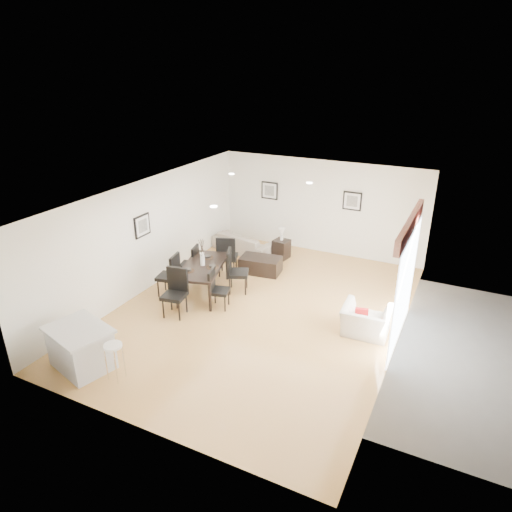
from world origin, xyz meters
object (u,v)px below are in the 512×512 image
at_px(dining_table, 203,268).
at_px(kitchen_island, 81,347).
at_px(armchair, 366,321).
at_px(dining_chair_wnear, 171,273).
at_px(bar_stool, 113,350).
at_px(sofa, 244,243).
at_px(coffee_table, 261,265).
at_px(dining_chair_head, 176,289).
at_px(dining_chair_efar, 234,269).
at_px(dining_chair_foot, 227,254).
at_px(side_table, 281,249).
at_px(dining_chair_wfar, 192,261).
at_px(dining_chair_enear, 216,287).

relative_size(dining_table, kitchen_island, 1.45).
distance_m(armchair, dining_chair_wnear, 4.60).
height_order(dining_table, bar_stool, dining_table).
bearing_deg(sofa, coffee_table, 146.86).
relative_size(dining_chair_head, coffee_table, 1.02).
height_order(armchair, coffee_table, armchair).
xyz_separation_m(dining_chair_wnear, dining_chair_efar, (1.24, 0.83, 0.02)).
relative_size(dining_chair_efar, dining_chair_foot, 0.99).
height_order(side_table, bar_stool, bar_stool).
distance_m(dining_table, kitchen_island, 3.49).
xyz_separation_m(dining_chair_wnear, dining_chair_wfar, (-0.01, 0.89, -0.06)).
distance_m(dining_table, dining_chair_head, 1.09).
distance_m(dining_chair_enear, coffee_table, 2.16).
height_order(sofa, dining_chair_head, dining_chair_head).
relative_size(sofa, kitchen_island, 1.39).
height_order(dining_chair_wnear, kitchen_island, dining_chair_wnear).
bearing_deg(dining_chair_foot, dining_chair_efar, 111.29).
height_order(dining_chair_enear, dining_chair_efar, dining_chair_efar).
relative_size(dining_table, dining_chair_wfar, 2.07).
bearing_deg(dining_chair_foot, armchair, 143.86).
bearing_deg(coffee_table, dining_chair_head, -111.96).
bearing_deg(kitchen_island, dining_chair_foot, 99.47).
distance_m(coffee_table, bar_stool, 5.15).
xyz_separation_m(coffee_table, kitchen_island, (-1.17, -5.12, 0.20)).
relative_size(dining_table, side_table, 3.58).
distance_m(dining_table, dining_chair_efar, 0.75).
bearing_deg(dining_chair_wnear, kitchen_island, -7.49).
bearing_deg(dining_chair_wfar, kitchen_island, -10.51).
xyz_separation_m(dining_table, kitchen_island, (-0.45, -3.45, -0.26)).
bearing_deg(dining_chair_efar, dining_chair_head, 133.84).
height_order(dining_table, dining_chair_head, dining_chair_head).
relative_size(sofa, dining_chair_foot, 1.70).
relative_size(dining_chair_wnear, dining_chair_foot, 0.96).
bearing_deg(bar_stool, side_table, 85.52).
xyz_separation_m(armchair, kitchen_island, (-4.40, -3.37, 0.10)).
height_order(dining_table, dining_chair_wnear, dining_chair_wnear).
distance_m(dining_chair_wfar, coffee_table, 1.84).
bearing_deg(bar_stool, kitchen_island, -180.00).
relative_size(dining_chair_head, dining_chair_foot, 0.98).
bearing_deg(kitchen_island, sofa, 104.59).
height_order(dining_chair_wnear, coffee_table, dining_chair_wnear).
xyz_separation_m(sofa, bar_stool, (0.70, -6.20, 0.33)).
height_order(side_table, kitchen_island, kitchen_island).
distance_m(dining_chair_wnear, dining_chair_efar, 1.50).
distance_m(side_table, bar_stool, 6.27).
height_order(armchair, kitchen_island, kitchen_island).
bearing_deg(kitchen_island, dining_chair_wnear, 108.76).
bearing_deg(dining_chair_foot, bar_stool, 74.51).
bearing_deg(dining_chair_foot, dining_chair_wnear, 47.30).
distance_m(armchair, dining_chair_enear, 3.35).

